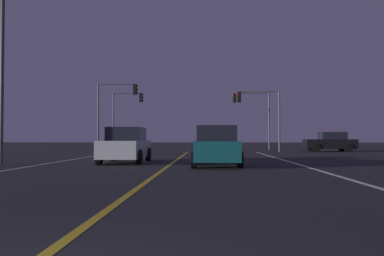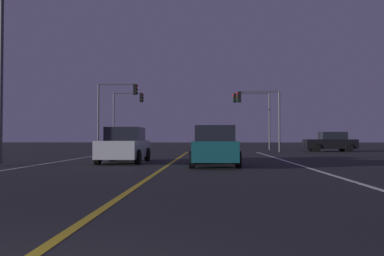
% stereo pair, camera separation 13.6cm
% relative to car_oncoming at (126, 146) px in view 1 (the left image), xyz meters
% --- Properties ---
extents(lane_edge_right, '(0.16, 37.05, 0.01)m').
position_rel_car_oncoming_xyz_m(lane_edge_right, '(8.00, -4.16, -0.82)').
color(lane_edge_right, silver).
rests_on(lane_edge_right, ground).
extents(lane_edge_left, '(0.16, 37.05, 0.01)m').
position_rel_car_oncoming_xyz_m(lane_edge_left, '(-3.48, -4.16, -0.82)').
color(lane_edge_left, silver).
rests_on(lane_edge_left, ground).
extents(lane_center_divider, '(0.16, 37.05, 0.01)m').
position_rel_car_oncoming_xyz_m(lane_center_divider, '(2.26, -4.16, -0.82)').
color(lane_center_divider, gold).
rests_on(lane_center_divider, ground).
extents(car_oncoming, '(2.02, 4.30, 1.70)m').
position_rel_car_oncoming_xyz_m(car_oncoming, '(0.00, 0.00, 0.00)').
color(car_oncoming, black).
rests_on(car_oncoming, ground).
extents(car_lead_same_lane, '(2.02, 4.30, 1.70)m').
position_rel_car_oncoming_xyz_m(car_lead_same_lane, '(4.29, -2.02, 0.00)').
color(car_lead_same_lane, black).
rests_on(car_lead_same_lane, ground).
extents(car_crossing_side, '(4.30, 2.02, 1.70)m').
position_rel_car_oncoming_xyz_m(car_crossing_side, '(14.55, 16.00, 0.00)').
color(car_crossing_side, black).
rests_on(car_crossing_side, ground).
extents(traffic_light_near_right, '(3.68, 0.36, 5.15)m').
position_rel_car_oncoming_xyz_m(traffic_light_near_right, '(8.19, 14.86, 3.05)').
color(traffic_light_near_right, '#4C4C51').
rests_on(traffic_light_near_right, ground).
extents(traffic_light_near_left, '(3.51, 0.36, 5.84)m').
position_rel_car_oncoming_xyz_m(traffic_light_near_left, '(-3.86, 14.86, 3.51)').
color(traffic_light_near_left, '#4C4C51').
rests_on(traffic_light_near_left, ground).
extents(traffic_light_far_right, '(3.68, 0.36, 5.62)m').
position_rel_car_oncoming_xyz_m(traffic_light_far_right, '(8.26, 20.36, 3.37)').
color(traffic_light_far_right, '#4C4C51').
rests_on(traffic_light_far_right, ground).
extents(traffic_light_far_left, '(3.10, 0.36, 5.69)m').
position_rel_car_oncoming_xyz_m(traffic_light_far_left, '(-4.05, 20.36, 3.39)').
color(traffic_light_far_left, '#4C4C51').
rests_on(traffic_light_far_left, ground).
extents(street_lamp_left_mid, '(2.24, 0.44, 8.16)m').
position_rel_car_oncoming_xyz_m(street_lamp_left_mid, '(-5.20, -0.73, 4.35)').
color(street_lamp_left_mid, '#4C4C51').
rests_on(street_lamp_left_mid, ground).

